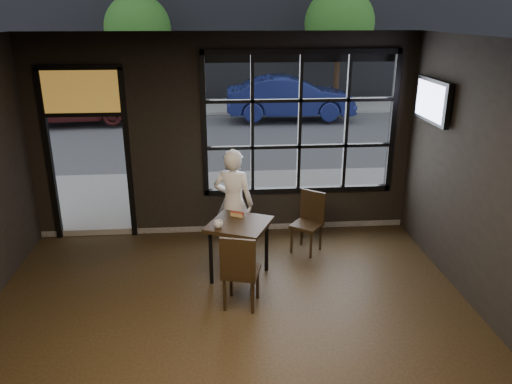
{
  "coord_description": "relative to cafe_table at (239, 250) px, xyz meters",
  "views": [
    {
      "loc": [
        -0.13,
        -4.16,
        3.46
      ],
      "look_at": [
        0.4,
        2.2,
        1.15
      ],
      "focal_mm": 35.0,
      "sensor_mm": 36.0,
      "label": 1
    }
  ],
  "objects": [
    {
      "name": "chair_window",
      "position": [
        1.05,
        0.7,
        0.06
      ],
      "size": [
        0.56,
        0.56,
        0.93
      ],
      "primitive_type": "cube",
      "rotation": [
        0.0,
        0.0,
        -0.65
      ],
      "color": "black",
      "rests_on": "floor"
    },
    {
      "name": "man",
      "position": [
        -0.05,
        0.7,
        0.41
      ],
      "size": [
        0.7,
        0.57,
        1.64
      ],
      "primitive_type": "imported",
      "rotation": [
        0.0,
        0.0,
        2.79
      ],
      "color": "white",
      "rests_on": "floor"
    },
    {
      "name": "chair_near",
      "position": [
        -0.01,
        -0.7,
        0.09
      ],
      "size": [
        0.53,
        0.53,
        0.99
      ],
      "primitive_type": "cube",
      "rotation": [
        0.0,
        0.0,
        2.88
      ],
      "color": "black",
      "rests_on": "floor"
    },
    {
      "name": "window_frame",
      "position": [
        1.05,
        1.55,
        1.39
      ],
      "size": [
        3.06,
        0.12,
        2.28
      ],
      "primitive_type": "cube",
      "color": "black",
      "rests_on": "ground"
    },
    {
      "name": "tree_right",
      "position": [
        4.32,
        12.7,
        2.64
      ],
      "size": [
        2.54,
        2.54,
        4.33
      ],
      "color": "#332114",
      "rests_on": "street_asphalt"
    },
    {
      "name": "floor",
      "position": [
        -0.15,
        -1.95,
        -0.42
      ],
      "size": [
        6.0,
        7.0,
        0.02
      ],
      "primitive_type": "cube",
      "color": "black",
      "rests_on": "ground"
    },
    {
      "name": "tree_left",
      "position": [
        -2.99,
        13.24,
        2.48
      ],
      "size": [
        2.4,
        2.4,
        4.1
      ],
      "color": "#332114",
      "rests_on": "street_asphalt"
    },
    {
      "name": "stained_transom",
      "position": [
        -2.25,
        1.55,
        1.94
      ],
      "size": [
        1.2,
        0.06,
        0.7
      ],
      "primitive_type": "cube",
      "color": "orange",
      "rests_on": "ground"
    },
    {
      "name": "cup",
      "position": [
        -0.28,
        -0.15,
        0.45
      ],
      "size": [
        0.17,
        0.17,
        0.1
      ],
      "primitive_type": "imported",
      "rotation": [
        0.0,
        0.0,
        -0.59
      ],
      "color": "silver",
      "rests_on": "cafe_table"
    },
    {
      "name": "tv",
      "position": [
        2.78,
        0.68,
        1.88
      ],
      "size": [
        0.12,
        1.03,
        0.6
      ],
      "primitive_type": "cube",
      "color": "black",
      "rests_on": "wall_right"
    },
    {
      "name": "street_asphalt",
      "position": [
        -0.15,
        22.05,
        -0.43
      ],
      "size": [
        60.0,
        41.0,
        0.04
      ],
      "primitive_type": "cube",
      "color": "#545456",
      "rests_on": "ground"
    },
    {
      "name": "cafe_table",
      "position": [
        0.0,
        0.0,
        0.0
      ],
      "size": [
        1.0,
        1.0,
        0.82
      ],
      "primitive_type": "cube",
      "rotation": [
        0.0,
        0.0,
        -0.42
      ],
      "color": "black",
      "rests_on": "floor"
    },
    {
      "name": "navy_car",
      "position": [
        2.22,
        10.35,
        0.38
      ],
      "size": [
        4.23,
        1.53,
        1.39
      ],
      "primitive_type": "imported",
      "rotation": [
        0.0,
        0.0,
        1.55
      ],
      "color": "navy",
      "rests_on": "street_asphalt"
    },
    {
      "name": "hotdog",
      "position": [
        -0.01,
        0.22,
        0.43
      ],
      "size": [
        0.21,
        0.17,
        0.06
      ],
      "primitive_type": null,
      "rotation": [
        0.0,
        0.0,
        -0.51
      ],
      "color": "tan",
      "rests_on": "cafe_table"
    },
    {
      "name": "maroon_car",
      "position": [
        -4.86,
        10.26,
        0.38
      ],
      "size": [
        4.19,
        1.99,
        1.38
      ],
      "primitive_type": "imported",
      "rotation": [
        0.0,
        0.0,
        1.66
      ],
      "color": "#531A1B",
      "rests_on": "street_asphalt"
    },
    {
      "name": "ceiling",
      "position": [
        -0.15,
        -1.95,
        2.8
      ],
      "size": [
        6.0,
        7.0,
        0.02
      ],
      "primitive_type": "cube",
      "color": "black",
      "rests_on": "ground"
    }
  ]
}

